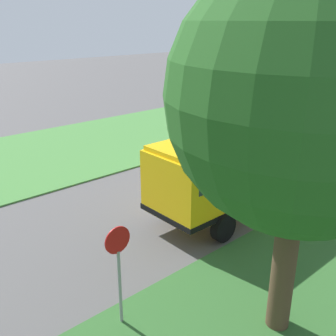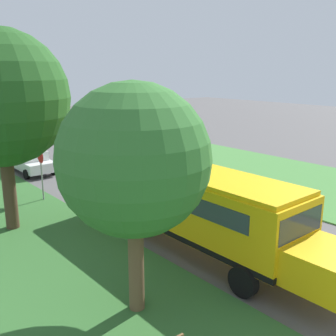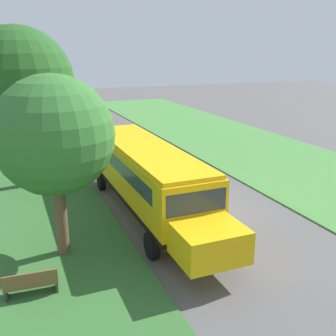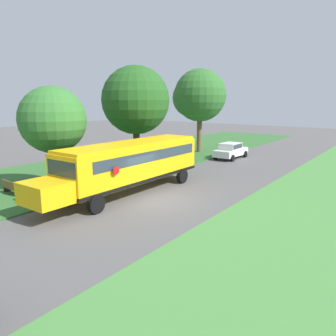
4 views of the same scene
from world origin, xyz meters
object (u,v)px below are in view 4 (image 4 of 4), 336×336
at_px(car_white_nearest, 231,150).
at_px(oak_tree_far_end, 198,96).
at_px(oak_tree_beside_bus, 52,121).
at_px(school_bus, 130,163).
at_px(oak_tree_roadside_mid, 134,99).
at_px(stop_sign, 181,147).
at_px(park_bench, 11,188).

relative_size(car_white_nearest, oak_tree_far_end, 0.49).
height_order(car_white_nearest, oak_tree_beside_bus, oak_tree_beside_bus).
bearing_deg(oak_tree_beside_bus, school_bus, 30.58).
distance_m(oak_tree_beside_bus, oak_tree_roadside_mid, 8.55).
bearing_deg(stop_sign, park_bench, -103.58).
bearing_deg(stop_sign, school_bus, -76.07).
distance_m(oak_tree_beside_bus, park_bench, 4.77).
bearing_deg(oak_tree_far_end, oak_tree_beside_bus, -86.96).
relative_size(oak_tree_far_end, park_bench, 5.54).
bearing_deg(school_bus, oak_tree_roadside_mid, 129.45).
relative_size(oak_tree_beside_bus, oak_tree_roadside_mid, 0.77).
relative_size(stop_sign, park_bench, 1.68).
distance_m(oak_tree_roadside_mid, stop_sign, 5.67).
relative_size(car_white_nearest, stop_sign, 1.61).
relative_size(oak_tree_roadside_mid, oak_tree_far_end, 0.94).
xyz_separation_m(school_bus, oak_tree_roadside_mid, (-4.90, 5.95, 3.86)).
bearing_deg(stop_sign, oak_tree_roadside_mid, -132.94).
distance_m(oak_tree_far_end, stop_sign, 9.22).
bearing_deg(park_bench, oak_tree_far_end, 89.17).
xyz_separation_m(school_bus, car_white_nearest, (-0.40, 15.04, -1.05)).
bearing_deg(oak_tree_beside_bus, oak_tree_far_end, 93.04).
bearing_deg(oak_tree_roadside_mid, car_white_nearest, 63.63).
bearing_deg(school_bus, oak_tree_far_end, 107.50).
bearing_deg(stop_sign, car_white_nearest, 73.76).
xyz_separation_m(oak_tree_beside_bus, oak_tree_roadside_mid, (-0.73, 8.42, 1.31)).
relative_size(car_white_nearest, oak_tree_roadside_mid, 0.52).
distance_m(car_white_nearest, park_bench, 20.41).
bearing_deg(park_bench, oak_tree_roadside_mid, 86.90).
height_order(car_white_nearest, stop_sign, stop_sign).
xyz_separation_m(school_bus, park_bench, (-5.48, -4.73, -1.45)).
height_order(oak_tree_beside_bus, oak_tree_roadside_mid, oak_tree_roadside_mid).
bearing_deg(oak_tree_far_end, car_white_nearest, -15.92).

